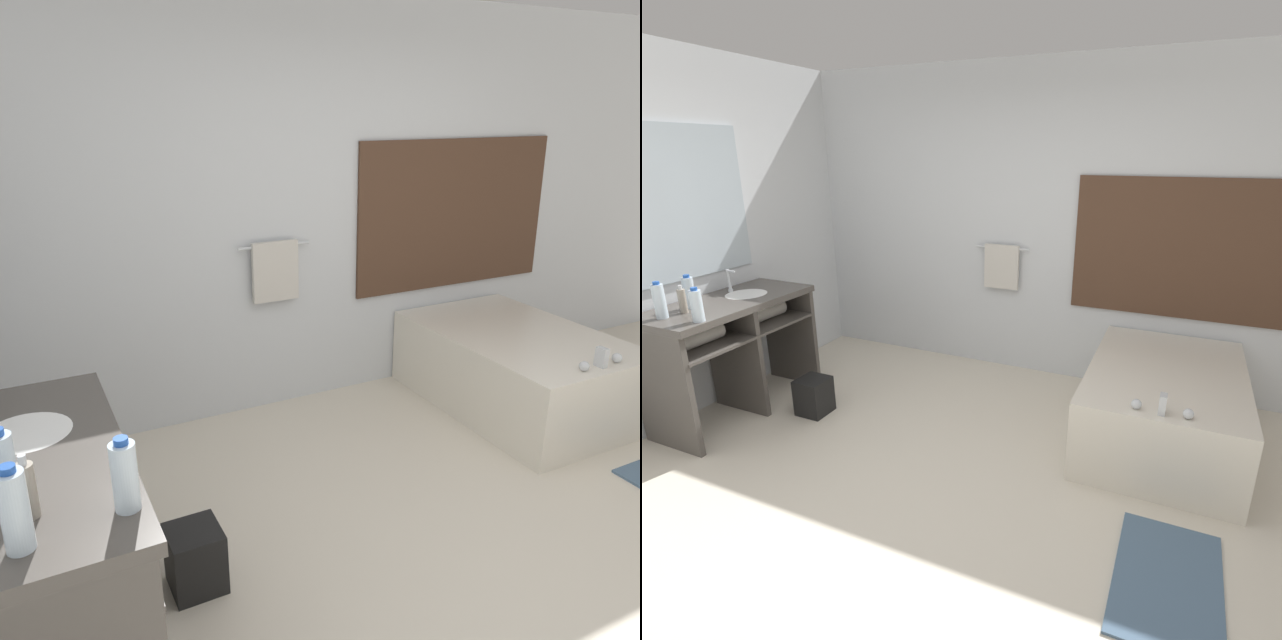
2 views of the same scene
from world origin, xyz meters
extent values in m
plane|color=beige|center=(0.00, 0.00, 0.00)|extent=(16.00, 16.00, 0.00)
cube|color=silver|center=(0.00, 2.23, 1.35)|extent=(7.40, 0.06, 2.70)
cube|color=#4C3323|center=(1.20, 2.19, 1.24)|extent=(1.70, 0.02, 1.10)
cylinder|color=silver|center=(-0.30, 2.16, 1.15)|extent=(0.50, 0.02, 0.02)
cube|color=beige|center=(-0.30, 2.15, 0.98)|extent=(0.32, 0.04, 0.40)
cube|color=#4C4742|center=(-1.89, 0.50, 0.89)|extent=(0.60, 1.25, 0.05)
cube|color=#4C4742|center=(-1.89, 0.50, 0.67)|extent=(0.57, 1.19, 0.02)
cylinder|color=white|center=(-1.89, 0.69, 0.86)|extent=(0.31, 0.31, 0.11)
cube|color=#4C4742|center=(-1.89, 0.50, 0.43)|extent=(0.55, 0.04, 0.87)
cube|color=#4C4742|center=(-1.89, 1.11, 0.43)|extent=(0.55, 0.04, 0.87)
cylinder|color=beige|center=(-1.84, 0.19, 0.74)|extent=(0.13, 0.34, 0.13)
cylinder|color=beige|center=(-1.84, 0.81, 0.74)|extent=(0.13, 0.34, 0.13)
cube|color=silver|center=(1.20, 1.42, 0.27)|extent=(1.02, 1.54, 0.54)
ellipsoid|color=white|center=(1.20, 1.42, 0.39)|extent=(0.73, 1.11, 0.30)
cube|color=silver|center=(1.20, 0.75, 0.60)|extent=(0.04, 0.07, 0.12)
sphere|color=silver|center=(1.06, 0.75, 0.57)|extent=(0.06, 0.06, 0.06)
sphere|color=silver|center=(1.34, 0.75, 0.57)|extent=(0.06, 0.06, 0.06)
cylinder|color=silver|center=(-1.96, 0.26, 1.03)|extent=(0.08, 0.08, 0.22)
cylinder|color=silver|center=(-1.65, 0.07, 1.02)|extent=(0.08, 0.08, 0.21)
cylinder|color=#1E4CA8|center=(-1.65, 0.07, 1.14)|extent=(0.04, 0.04, 0.02)
cylinder|color=silver|center=(-1.94, 0.02, 1.03)|extent=(0.08, 0.08, 0.23)
cylinder|color=#1E4CA8|center=(-1.94, 0.02, 1.16)|extent=(0.04, 0.04, 0.02)
cylinder|color=gray|center=(-1.90, 0.16, 1.00)|extent=(0.05, 0.05, 0.17)
cylinder|color=silver|center=(-1.90, 0.16, 1.10)|extent=(0.02, 0.02, 0.03)
cube|color=black|center=(-1.32, 0.70, 0.15)|extent=(0.23, 0.23, 0.29)
camera|label=1|loc=(-1.85, -1.54, 2.02)|focal=35.00mm
camera|label=2|loc=(1.19, -2.05, 1.98)|focal=28.00mm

